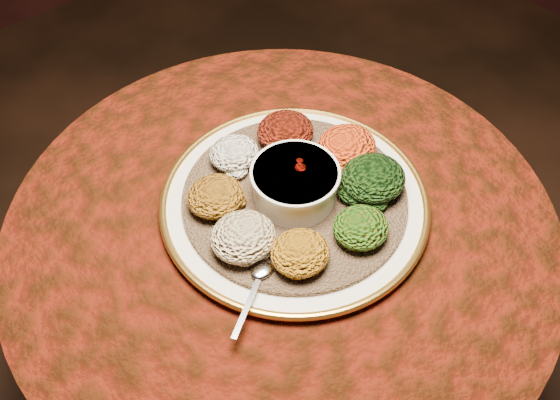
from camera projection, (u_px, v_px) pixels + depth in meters
table at (281, 276)px, 1.22m from camera, size 0.96×0.96×0.73m
platter at (294, 202)px, 1.09m from camera, size 0.47×0.47×0.02m
injera at (295, 198)px, 1.08m from camera, size 0.48×0.48×0.01m
stew_bowl at (295, 182)px, 1.05m from camera, size 0.15×0.15×0.06m
spoon at (260, 277)px, 0.96m from camera, size 0.12×0.09×0.01m
portion_ayib at (234, 153)px, 1.11m from camera, size 0.09×0.09×0.04m
portion_kitfo at (285, 131)px, 1.14m from camera, size 0.11×0.10×0.05m
portion_tikil at (347, 146)px, 1.12m from camera, size 0.11×0.10×0.05m
portion_gomen at (373, 178)px, 1.06m from camera, size 0.11×0.11×0.05m
portion_mixveg at (361, 227)px, 1.00m from camera, size 0.09×0.09×0.04m
portion_kik at (300, 253)px, 0.97m from camera, size 0.10×0.09×0.05m
portion_timatim at (243, 237)px, 0.99m from camera, size 0.11×0.10×0.05m
portion_shiro at (215, 196)px, 1.04m from camera, size 0.10×0.09×0.05m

